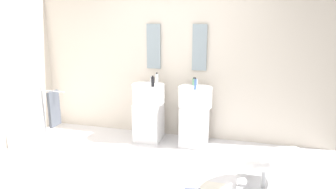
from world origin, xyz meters
name	(u,v)px	position (x,y,z in m)	size (l,w,h in m)	color
ground_plane	(143,185)	(0.00, 0.00, -0.02)	(4.80, 3.60, 0.04)	silver
rear_partition	(177,56)	(0.00, 1.65, 1.30)	(4.80, 0.10, 2.60)	beige
pedestal_sink_left	(149,110)	(-0.36, 1.28, 0.50)	(0.50, 0.50, 1.00)	white
pedestal_sink_right	(195,113)	(0.36, 1.28, 0.50)	(0.50, 0.50, 1.00)	white
vanity_mirror_left	(154,46)	(-0.36, 1.58, 1.45)	(0.22, 0.03, 0.69)	#8C9EA8
vanity_mirror_right	(200,48)	(0.36, 1.58, 1.45)	(0.22, 0.03, 0.69)	#8C9EA8
lounge_chair	(265,163)	(1.33, 0.18, 0.35)	(1.10, 1.10, 0.65)	#B7BABF
towel_rack	(53,110)	(-1.51, 0.50, 0.63)	(0.37, 0.22, 0.95)	#B7BABF
soap_bottle_black	(153,82)	(-0.24, 1.15, 0.97)	(0.05, 0.05, 0.16)	black
soap_bottle_green	(194,82)	(0.32, 1.40, 0.95)	(0.05, 0.05, 0.12)	#59996B
soap_bottle_clear	(157,78)	(-0.27, 1.44, 0.97)	(0.05, 0.05, 0.16)	silver
soap_bottle_blue	(195,84)	(0.39, 1.12, 0.98)	(0.04, 0.04, 0.18)	#4C72B7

